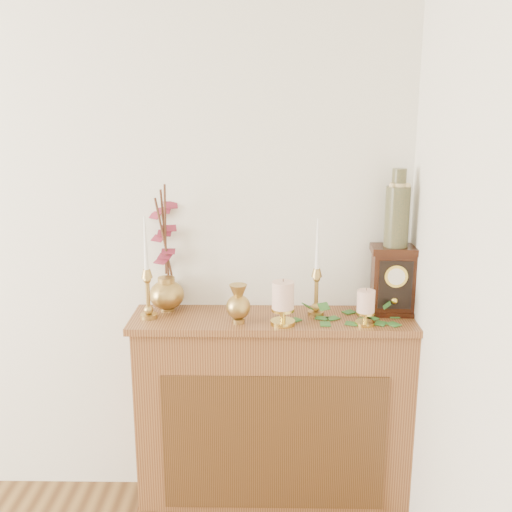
{
  "coord_description": "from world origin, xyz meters",
  "views": [
    {
      "loc": [
        1.36,
        -0.35,
        1.81
      ],
      "look_at": [
        1.32,
        2.05,
        1.21
      ],
      "focal_mm": 42.0,
      "sensor_mm": 36.0,
      "label": 1
    }
  ],
  "objects_px": {
    "candlestick_center": "(316,284)",
    "ginger_jar": "(165,252)",
    "candlestick_left": "(147,286)",
    "mantel_clock": "(393,281)",
    "ceramic_vase": "(397,212)",
    "bud_vase": "(238,304)"
  },
  "relations": [
    {
      "from": "candlestick_center",
      "to": "ginger_jar",
      "type": "distance_m",
      "value": 0.68
    },
    {
      "from": "candlestick_left",
      "to": "ginger_jar",
      "type": "xyz_separation_m",
      "value": [
        0.06,
        0.14,
        0.11
      ]
    },
    {
      "from": "mantel_clock",
      "to": "ceramic_vase",
      "type": "height_order",
      "value": "ceramic_vase"
    },
    {
      "from": "candlestick_center",
      "to": "ceramic_vase",
      "type": "height_order",
      "value": "ceramic_vase"
    },
    {
      "from": "candlestick_center",
      "to": "bud_vase",
      "type": "height_order",
      "value": "candlestick_center"
    },
    {
      "from": "candlestick_left",
      "to": "mantel_clock",
      "type": "relative_size",
      "value": 1.47
    },
    {
      "from": "candlestick_center",
      "to": "candlestick_left",
      "type": "bearing_deg",
      "value": -175.95
    },
    {
      "from": "bud_vase",
      "to": "ginger_jar",
      "type": "distance_m",
      "value": 0.42
    },
    {
      "from": "mantel_clock",
      "to": "ceramic_vase",
      "type": "bearing_deg",
      "value": 90.0
    },
    {
      "from": "candlestick_center",
      "to": "bud_vase",
      "type": "distance_m",
      "value": 0.35
    },
    {
      "from": "ceramic_vase",
      "to": "bud_vase",
      "type": "bearing_deg",
      "value": -168.53
    },
    {
      "from": "candlestick_center",
      "to": "mantel_clock",
      "type": "relative_size",
      "value": 1.41
    },
    {
      "from": "bud_vase",
      "to": "ginger_jar",
      "type": "height_order",
      "value": "ginger_jar"
    },
    {
      "from": "candlestick_left",
      "to": "candlestick_center",
      "type": "bearing_deg",
      "value": 4.05
    },
    {
      "from": "candlestick_center",
      "to": "bud_vase",
      "type": "xyz_separation_m",
      "value": [
        -0.33,
        -0.1,
        -0.06
      ]
    },
    {
      "from": "ceramic_vase",
      "to": "ginger_jar",
      "type": "bearing_deg",
      "value": 176.57
    },
    {
      "from": "mantel_clock",
      "to": "bud_vase",
      "type": "bearing_deg",
      "value": -165.75
    },
    {
      "from": "candlestick_left",
      "to": "ceramic_vase",
      "type": "height_order",
      "value": "ceramic_vase"
    },
    {
      "from": "candlestick_left",
      "to": "bud_vase",
      "type": "distance_m",
      "value": 0.4
    },
    {
      "from": "candlestick_center",
      "to": "ginger_jar",
      "type": "bearing_deg",
      "value": 172.1
    },
    {
      "from": "candlestick_left",
      "to": "bud_vase",
      "type": "xyz_separation_m",
      "value": [
        0.39,
        -0.05,
        -0.06
      ]
    },
    {
      "from": "bud_vase",
      "to": "ceramic_vase",
      "type": "xyz_separation_m",
      "value": [
        0.67,
        0.14,
        0.37
      ]
    }
  ]
}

